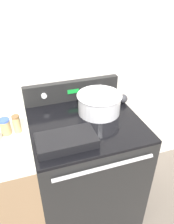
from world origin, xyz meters
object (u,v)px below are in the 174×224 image
at_px(casserole_dish, 66,140).
at_px(ladle, 122,98).
at_px(mixing_bowl, 99,102).
at_px(spice_jar_brown_cap, 17,124).
at_px(spice_jar_blue_cap, 5,127).

relative_size(casserole_dish, ladle, 1.30).
bearing_deg(mixing_bowl, casserole_dish, -138.81).
relative_size(ladle, spice_jar_brown_cap, 2.31).
relative_size(mixing_bowl, spice_jar_blue_cap, 3.02).
height_order(mixing_bowl, spice_jar_blue_cap, mixing_bowl).
height_order(ladle, spice_jar_brown_cap, spice_jar_brown_cap).
bearing_deg(spice_jar_brown_cap, mixing_bowl, 7.28).
height_order(casserole_dish, spice_jar_brown_cap, spice_jar_brown_cap).
relative_size(mixing_bowl, ladle, 1.17).
distance_m(casserole_dish, spice_jar_brown_cap, 0.33).
height_order(casserole_dish, ladle, ladle).
bearing_deg(spice_jar_brown_cap, casserole_dish, -37.09).
height_order(mixing_bowl, casserole_dish, mixing_bowl).
bearing_deg(ladle, mixing_bowl, -159.66).
xyz_separation_m(spice_jar_brown_cap, spice_jar_blue_cap, (-0.07, 0.00, -0.01)).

